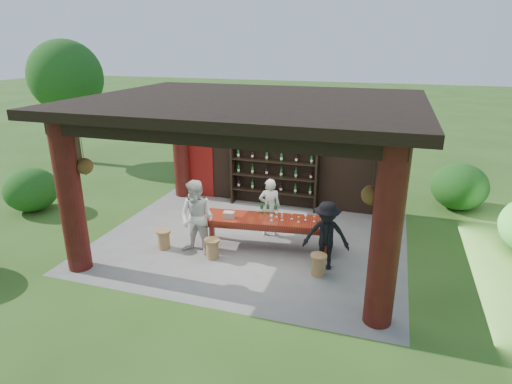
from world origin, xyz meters
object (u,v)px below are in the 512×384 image
(stool_near_left, at_px, (212,248))
(stool_far_left, at_px, (164,239))
(tasting_table, at_px, (266,223))
(napkin_basket, at_px, (229,215))
(stool_near_right, at_px, (318,264))
(wine_shelf, at_px, (274,169))
(guest_man, at_px, (326,236))
(host, at_px, (270,207))
(guest_woman, at_px, (197,218))

(stool_near_left, distance_m, stool_far_left, 1.30)
(tasting_table, xyz_separation_m, stool_far_left, (-2.30, -0.82, -0.38))
(napkin_basket, bearing_deg, stool_near_right, -16.89)
(stool_far_left, bearing_deg, stool_near_right, -1.57)
(tasting_table, height_order, stool_far_left, tasting_table)
(wine_shelf, distance_m, stool_far_left, 4.00)
(napkin_basket, bearing_deg, tasting_table, 15.22)
(guest_man, bearing_deg, wine_shelf, 116.22)
(stool_near_left, distance_m, napkin_basket, 0.90)
(stool_far_left, xyz_separation_m, host, (2.19, 1.52, 0.50))
(guest_woman, bearing_deg, guest_man, 10.87)
(guest_man, relative_size, napkin_basket, 5.93)
(stool_far_left, bearing_deg, tasting_table, 19.58)
(host, distance_m, napkin_basket, 1.19)
(wine_shelf, height_order, stool_near_left, wine_shelf)
(guest_man, distance_m, napkin_basket, 2.39)
(tasting_table, xyz_separation_m, host, (-0.12, 0.70, 0.12))
(guest_man, bearing_deg, stool_near_left, -178.74)
(guest_man, bearing_deg, guest_woman, 177.66)
(host, height_order, guest_man, guest_man)
(host, height_order, napkin_basket, host)
(host, distance_m, guest_woman, 1.97)
(wine_shelf, distance_m, tasting_table, 2.77)
(stool_far_left, bearing_deg, stool_near_left, -4.18)
(wine_shelf, height_order, guest_woman, wine_shelf)
(stool_near_right, xyz_separation_m, stool_far_left, (-3.72, 0.10, 0.00))
(tasting_table, xyz_separation_m, stool_near_left, (-1.01, -0.91, -0.38))
(napkin_basket, bearing_deg, stool_far_left, -157.97)
(wine_shelf, relative_size, stool_far_left, 5.51)
(wine_shelf, xyz_separation_m, tasting_table, (0.56, -2.67, -0.52))
(stool_far_left, xyz_separation_m, guest_man, (3.81, 0.24, 0.52))
(stool_near_right, bearing_deg, guest_woman, 177.19)
(tasting_table, height_order, stool_near_right, tasting_table)
(stool_near_right, relative_size, guest_woman, 0.26)
(guest_man, bearing_deg, stool_far_left, 177.31)
(host, bearing_deg, napkin_basket, 32.98)
(host, xyz_separation_m, napkin_basket, (-0.73, -0.93, 0.07))
(host, bearing_deg, stool_near_left, 42.33)
(wine_shelf, distance_m, guest_man, 3.87)
(stool_far_left, bearing_deg, napkin_basket, 22.03)
(wine_shelf, relative_size, guest_man, 1.69)
(tasting_table, bearing_deg, guest_woman, -151.09)
(stool_near_right, distance_m, napkin_basket, 2.44)
(tasting_table, distance_m, napkin_basket, 0.90)
(stool_far_left, relative_size, guest_woman, 0.27)
(wine_shelf, xyz_separation_m, napkin_basket, (-0.29, -2.90, -0.33))
(wine_shelf, xyz_separation_m, host, (0.44, -1.97, -0.40))
(wine_shelf, distance_m, guest_woman, 3.56)
(host, bearing_deg, guest_man, 122.96)
(stool_far_left, xyz_separation_m, guest_woman, (0.89, 0.04, 0.63))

